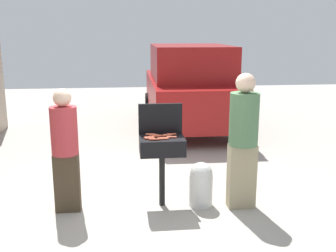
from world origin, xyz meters
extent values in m
plane|color=#9E998E|center=(0.00, 0.00, 0.00)|extent=(24.00, 24.00, 0.00)
cylinder|color=black|center=(0.28, -0.06, 0.37)|extent=(0.08, 0.08, 0.74)
cube|color=black|center=(0.28, -0.06, 0.85)|extent=(0.60, 0.44, 0.22)
cube|color=black|center=(0.28, 0.16, 1.17)|extent=(0.60, 0.05, 0.42)
cylinder|color=#AD4228|center=(0.21, 0.01, 0.97)|extent=(0.13, 0.04, 0.03)
cylinder|color=#C6593D|center=(0.29, -0.17, 0.97)|extent=(0.13, 0.03, 0.03)
cylinder|color=#AD4228|center=(0.12, -0.14, 0.97)|extent=(0.13, 0.03, 0.03)
cylinder|color=#B74C33|center=(0.18, 0.03, 0.97)|extent=(0.13, 0.04, 0.03)
cylinder|color=#C6593D|center=(0.41, -0.10, 0.97)|extent=(0.13, 0.04, 0.03)
cylinder|color=#B74C33|center=(0.20, -0.03, 0.97)|extent=(0.13, 0.03, 0.03)
cylinder|color=#C6593D|center=(0.14, 0.08, 0.97)|extent=(0.13, 0.04, 0.03)
cylinder|color=#C6593D|center=(0.37, 0.02, 0.97)|extent=(0.13, 0.03, 0.03)
cylinder|color=#AD4228|center=(0.12, -0.06, 0.97)|extent=(0.13, 0.03, 0.03)
cylinder|color=#B74C33|center=(0.34, -0.02, 0.97)|extent=(0.13, 0.04, 0.03)
cylinder|color=#AD4228|center=(0.42, 0.06, 0.97)|extent=(0.13, 0.03, 0.03)
cylinder|color=#AD4228|center=(0.28, -0.14, 0.97)|extent=(0.13, 0.04, 0.03)
cylinder|color=#C6593D|center=(0.10, -0.09, 0.97)|extent=(0.13, 0.03, 0.03)
cylinder|color=#AD4228|center=(0.16, -0.19, 0.97)|extent=(0.13, 0.03, 0.03)
cylinder|color=silver|center=(0.81, -0.13, 0.23)|extent=(0.32, 0.32, 0.46)
sphere|color=silver|center=(0.81, -0.13, 0.46)|extent=(0.31, 0.31, 0.31)
cube|color=#3F3323|center=(-0.98, -0.09, 0.39)|extent=(0.33, 0.18, 0.79)
cylinder|color=#B23338|center=(-0.98, -0.09, 1.10)|extent=(0.34, 0.34, 0.62)
sphere|color=beige|center=(-0.98, -0.09, 1.53)|extent=(0.23, 0.23, 0.23)
cube|color=gray|center=(1.34, -0.23, 0.44)|extent=(0.37, 0.20, 0.88)
cylinder|color=#4C724C|center=(1.34, -0.23, 1.22)|extent=(0.38, 0.38, 0.69)
sphere|color=beige|center=(1.34, -0.23, 1.70)|extent=(0.26, 0.26, 0.26)
cube|color=maroon|center=(1.38, 4.53, 0.77)|extent=(1.97, 4.43, 0.90)
cube|color=maroon|center=(1.38, 4.33, 1.62)|extent=(1.80, 2.63, 0.80)
cylinder|color=black|center=(2.26, 2.97, 0.32)|extent=(0.23, 0.64, 0.64)
cylinder|color=black|center=(0.46, 3.00, 0.32)|extent=(0.23, 0.64, 0.64)
cylinder|color=black|center=(2.31, 6.05, 0.32)|extent=(0.23, 0.64, 0.64)
cylinder|color=black|center=(0.51, 6.08, 0.32)|extent=(0.23, 0.64, 0.64)
camera|label=1|loc=(-0.21, -5.25, 2.35)|focal=43.34mm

